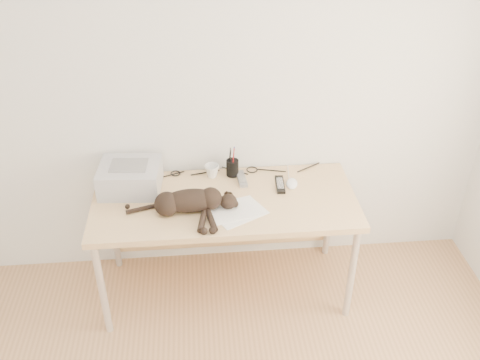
{
  "coord_description": "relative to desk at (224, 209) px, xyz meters",
  "views": [
    {
      "loc": [
        -0.14,
        -1.24,
        2.62
      ],
      "look_at": [
        0.09,
        1.34,
        0.91
      ],
      "focal_mm": 40.0,
      "sensor_mm": 36.0,
      "label": 1
    }
  ],
  "objects": [
    {
      "name": "mug",
      "position": [
        -0.06,
        0.17,
        0.18
      ],
      "size": [
        0.12,
        0.12,
        0.09
      ],
      "primitive_type": "imported",
      "rotation": [
        0.0,
        0.0,
        0.47
      ],
      "color": "white",
      "rests_on": "desk"
    },
    {
      "name": "cable_tangle",
      "position": [
        0.0,
        0.22,
        0.14
      ],
      "size": [
        1.36,
        0.08,
        0.01
      ],
      "primitive_type": null,
      "color": "black",
      "rests_on": "desk"
    },
    {
      "name": "desk",
      "position": [
        0.0,
        0.0,
        0.0
      ],
      "size": [
        1.6,
        0.7,
        0.74
      ],
      "color": "#E1C083",
      "rests_on": "floor"
    },
    {
      "name": "printer",
      "position": [
        -0.57,
        0.08,
        0.22
      ],
      "size": [
        0.39,
        0.34,
        0.18
      ],
      "color": "#B3B3B8",
      "rests_on": "desk"
    },
    {
      "name": "remote_black",
      "position": [
        0.36,
        0.03,
        0.14
      ],
      "size": [
        0.06,
        0.19,
        0.02
      ],
      "primitive_type": "cube",
      "rotation": [
        0.0,
        0.0,
        -0.06
      ],
      "color": "black",
      "rests_on": "desk"
    },
    {
      "name": "mouse",
      "position": [
        0.43,
        0.04,
        0.15
      ],
      "size": [
        0.09,
        0.13,
        0.04
      ],
      "primitive_type": "ellipsoid",
      "rotation": [
        0.0,
        0.0,
        -0.2
      ],
      "color": "white",
      "rests_on": "desk"
    },
    {
      "name": "papers",
      "position": [
        0.06,
        -0.22,
        0.14
      ],
      "size": [
        0.38,
        0.32,
        0.01
      ],
      "color": "white",
      "rests_on": "desk"
    },
    {
      "name": "wall_back",
      "position": [
        0.0,
        0.27,
        0.69
      ],
      "size": [
        3.5,
        0.0,
        3.5
      ],
      "primitive_type": "plane",
      "rotation": [
        1.57,
        0.0,
        0.0
      ],
      "color": "white",
      "rests_on": "floor"
    },
    {
      "name": "pen_cup",
      "position": [
        0.07,
        0.18,
        0.19
      ],
      "size": [
        0.08,
        0.08,
        0.2
      ],
      "color": "black",
      "rests_on": "desk"
    },
    {
      "name": "remote_grey",
      "position": [
        0.12,
        0.12,
        0.14
      ],
      "size": [
        0.06,
        0.18,
        0.02
      ],
      "primitive_type": "cube",
      "rotation": [
        0.0,
        0.0,
        0.08
      ],
      "color": "gray",
      "rests_on": "desk"
    },
    {
      "name": "cat",
      "position": [
        -0.22,
        -0.19,
        0.2
      ],
      "size": [
        0.66,
        0.3,
        0.15
      ],
      "rotation": [
        0.0,
        0.0,
        0.04
      ],
      "color": "black",
      "rests_on": "desk"
    }
  ]
}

